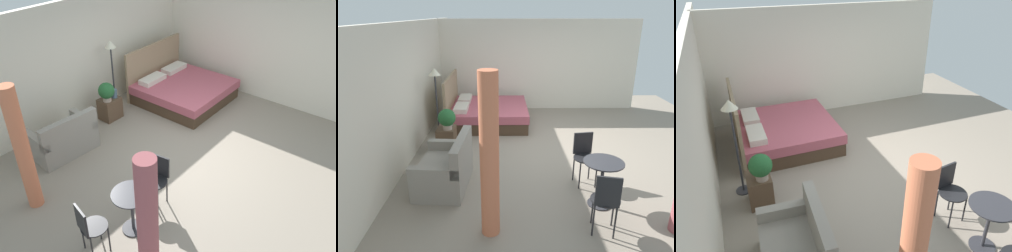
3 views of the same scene
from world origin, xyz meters
The scene contains 13 objects.
ground_plane centered at (0.00, 0.00, -0.01)m, with size 9.05×8.83×0.02m, color gray.
wall_back centered at (0.00, 2.91, 1.31)m, with size 9.05×0.12×2.61m, color silver.
wall_right centered at (3.03, 0.00, 1.31)m, with size 0.12×5.83×2.61m, color silver.
bed centered at (1.64, 1.48, 0.28)m, with size 2.04×2.01×1.27m.
couch centered at (-1.57, 1.97, 0.30)m, with size 1.25×0.86×0.87m.
nightstand centered at (-0.10, 2.22, 0.25)m, with size 0.46×0.37×0.50m.
potted_plant centered at (-0.20, 2.17, 0.74)m, with size 0.36×0.36×0.43m.
vase centered at (0.02, 2.18, 0.60)m, with size 0.14×0.14×0.19m.
floor_lamp centered at (0.29, 2.46, 1.31)m, with size 0.26×0.26×1.68m.
balcony_table centered at (-2.16, -0.45, 0.50)m, with size 0.59×0.59×0.73m.
cafe_chair_near_window centered at (-1.47, -0.35, 0.54)m, with size 0.46×0.46×0.87m.
cafe_chair_near_couch centered at (-2.84, -0.29, 0.55)m, with size 0.46×0.46×0.90m.
curtain_right centered at (-2.78, 1.19, 1.09)m, with size 0.24×0.24×2.17m.
Camera 2 is at (-6.21, 1.01, 2.76)m, focal length 33.21 mm.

